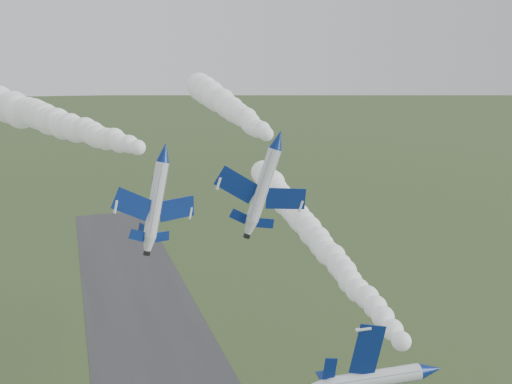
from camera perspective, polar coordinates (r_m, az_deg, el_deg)
jet_lead at (r=50.69m, az=17.12°, el=-16.69°), size 4.03×11.60×9.57m
smoke_trail_jet_lead at (r=81.56m, az=5.06°, el=-3.40°), size 12.49×67.74×4.63m
jet_pair_left at (r=62.46m, az=-9.11°, el=3.95°), size 10.10×11.89×3.74m
smoke_trail_jet_pair_left at (r=88.54m, az=-20.33°, el=6.90°), size 27.61×51.98×5.58m
jet_pair_right at (r=66.10m, az=2.26°, el=5.27°), size 10.73×13.42×4.34m
smoke_trail_jet_pair_right at (r=105.54m, az=-3.41°, el=8.92°), size 13.31×75.49×5.97m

